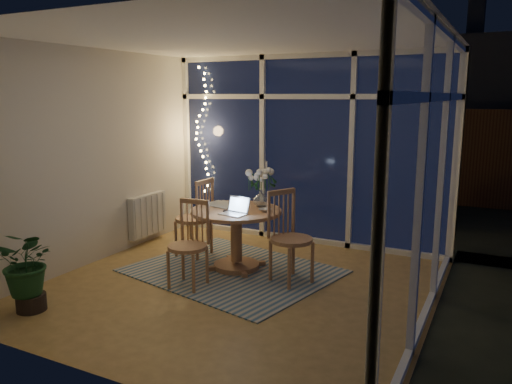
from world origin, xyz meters
TOP-DOWN VIEW (x-y plane):
  - floor at (0.00, 0.00)m, footprint 4.00×4.00m
  - ceiling at (0.00, 0.00)m, footprint 4.00×4.00m
  - wall_back at (0.00, 2.00)m, footprint 4.00×0.04m
  - wall_front at (0.00, -2.00)m, footprint 4.00×0.04m
  - wall_left at (-2.00, 0.00)m, footprint 0.04×4.00m
  - wall_right at (2.00, 0.00)m, footprint 0.04×4.00m
  - window_wall_back at (0.00, 1.96)m, footprint 4.00×0.10m
  - window_wall_right at (1.96, 0.00)m, footprint 0.10×4.00m
  - radiator at (-1.94, 0.90)m, footprint 0.10×0.70m
  - fairy_lights at (-1.65, 1.88)m, footprint 0.24×0.10m
  - garden_patio at (0.50, 5.00)m, footprint 12.00×6.00m
  - garden_fence at (0.00, 5.50)m, footprint 11.00×0.08m
  - neighbour_roof at (0.30, 8.50)m, footprint 7.00×3.00m
  - garden_shrubs at (-0.80, 3.40)m, footprint 0.90×0.90m
  - rug at (-0.29, 0.40)m, footprint 2.56×2.22m
  - dining_table at (-0.29, 0.50)m, footprint 1.28×1.28m
  - chair_left at (-1.03, 0.69)m, footprint 0.49×0.49m
  - chair_right at (0.47, 0.38)m, footprint 0.65×0.65m
  - chair_front at (-0.47, -0.24)m, footprint 0.48×0.48m
  - laptop at (-0.19, 0.26)m, footprint 0.32×0.29m
  - flower_vase at (-0.11, 0.79)m, footprint 0.24×0.24m
  - bowl at (0.05, 0.56)m, footprint 0.18×0.18m
  - newspapers at (-0.53, 0.65)m, footprint 0.49×0.43m
  - phone at (-0.33, 0.36)m, footprint 0.11×0.07m
  - potted_plant at (-1.49, -1.43)m, footprint 0.67×0.63m

SIDE VIEW (x-z plane):
  - garden_patio at x=0.50m, z-range -0.11..-0.01m
  - floor at x=0.00m, z-range 0.00..0.00m
  - rug at x=-0.29m, z-range 0.00..0.01m
  - dining_table at x=-0.29m, z-range 0.00..0.73m
  - potted_plant at x=-1.49m, z-range 0.00..0.76m
  - radiator at x=-1.94m, z-range 0.11..0.69m
  - garden_shrubs at x=-0.80m, z-range 0.00..0.90m
  - chair_front at x=-0.47m, z-range 0.00..0.96m
  - chair_left at x=-1.03m, z-range 0.00..1.03m
  - chair_right at x=0.47m, z-range 0.00..1.04m
  - phone at x=-0.33m, z-range 0.73..0.74m
  - newspapers at x=-0.53m, z-range 0.73..0.74m
  - bowl at x=0.05m, z-range 0.73..0.77m
  - laptop at x=-0.19m, z-range 0.73..0.94m
  - flower_vase at x=-0.11m, z-range 0.73..0.94m
  - garden_fence at x=0.00m, z-range 0.00..1.80m
  - wall_back at x=0.00m, z-range 0.00..2.60m
  - wall_front at x=0.00m, z-range 0.00..2.60m
  - wall_left at x=-2.00m, z-range 0.00..2.60m
  - wall_right at x=2.00m, z-range 0.00..2.60m
  - window_wall_back at x=0.00m, z-range 0.00..2.60m
  - window_wall_right at x=1.96m, z-range 0.00..2.60m
  - fairy_lights at x=-1.65m, z-range 0.60..2.45m
  - neighbour_roof at x=0.30m, z-range 1.10..3.30m
  - ceiling at x=0.00m, z-range 2.60..2.60m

